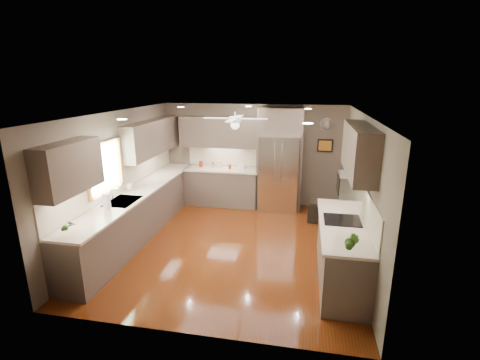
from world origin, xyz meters
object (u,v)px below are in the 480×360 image
(microwave, at_px, (352,185))
(canister_b, at_px, (213,165))
(stool, at_px, (317,212))
(bowl, at_px, (242,168))
(canister_c, at_px, (219,164))
(soap_bottle, at_px, (131,186))
(potted_plant_right, at_px, (352,242))
(refrigerator, at_px, (280,161))
(potted_plant_left, at_px, (68,226))
(paper_towel, at_px, (107,202))
(canister_a, at_px, (201,164))
(canister_d, at_px, (230,167))

(microwave, bearing_deg, canister_b, 136.95)
(stool, bearing_deg, bowl, 157.55)
(canister_c, bearing_deg, canister_b, 174.48)
(soap_bottle, bearing_deg, potted_plant_right, -25.36)
(bowl, bearing_deg, canister_c, 178.68)
(refrigerator, xyz_separation_m, stool, (0.91, -0.70, -0.95))
(soap_bottle, xyz_separation_m, potted_plant_right, (4.00, -1.90, 0.06))
(microwave, distance_m, stool, 2.40)
(stool, bearing_deg, soap_bottle, -159.82)
(canister_b, relative_size, potted_plant_left, 0.54)
(microwave, bearing_deg, potted_plant_left, -160.53)
(potted_plant_left, distance_m, stool, 5.01)
(refrigerator, bearing_deg, microwave, -63.91)
(microwave, bearing_deg, potted_plant_right, -94.65)
(microwave, relative_size, paper_towel, 1.73)
(canister_a, relative_size, potted_plant_left, 0.57)
(canister_d, xyz_separation_m, potted_plant_left, (-1.43, -4.14, 0.07))
(refrigerator, height_order, microwave, refrigerator)
(refrigerator, xyz_separation_m, microwave, (1.33, -2.71, 0.29))
(canister_d, relative_size, microwave, 0.20)
(canister_b, xyz_separation_m, potted_plant_left, (-0.98, -4.21, 0.06))
(soap_bottle, xyz_separation_m, microwave, (4.10, -0.65, 0.44))
(potted_plant_right, relative_size, bowl, 1.57)
(bowl, bearing_deg, canister_d, -173.19)
(soap_bottle, relative_size, microwave, 0.35)
(canister_d, height_order, refrigerator, refrigerator)
(canister_b, bearing_deg, potted_plant_left, -103.18)
(canister_c, height_order, bowl, canister_c)
(refrigerator, bearing_deg, canister_a, 177.62)
(potted_plant_right, distance_m, stool, 3.38)
(potted_plant_right, distance_m, microwave, 1.31)
(potted_plant_right, bearing_deg, stool, 95.46)
(canister_c, height_order, paper_towel, paper_towel)
(canister_d, bearing_deg, canister_b, 171.76)
(canister_b, distance_m, potted_plant_right, 4.97)
(canister_a, height_order, bowl, canister_a)
(canister_c, bearing_deg, potted_plant_right, -55.82)
(canister_d, bearing_deg, stool, -18.71)
(canister_b, distance_m, microwave, 4.13)
(canister_a, distance_m, microwave, 4.35)
(microwave, bearing_deg, refrigerator, 116.09)
(bowl, relative_size, microwave, 0.35)
(stool, bearing_deg, potted_plant_right, -84.54)
(canister_d, relative_size, potted_plant_right, 0.36)
(soap_bottle, height_order, bowl, soap_bottle)
(microwave, bearing_deg, paper_towel, -174.09)
(microwave, bearing_deg, stool, 101.59)
(potted_plant_left, bearing_deg, paper_towel, 89.90)
(canister_c, relative_size, paper_towel, 0.53)
(canister_a, bearing_deg, potted_plant_left, -99.14)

